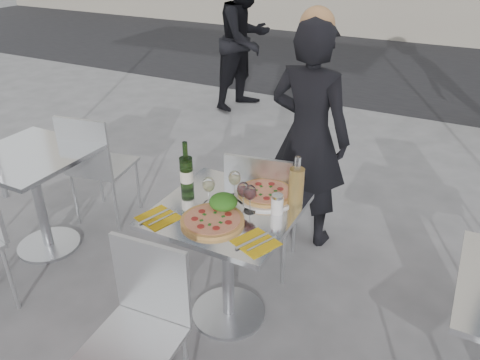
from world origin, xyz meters
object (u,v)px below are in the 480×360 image
at_px(wine_bottle, 186,172).
at_px(wineglass_white_b, 235,179).
at_px(chair_far, 261,203).
at_px(side_chair_lfar, 95,161).
at_px(napkin_right, 256,242).
at_px(woman_diner, 309,137).
at_px(wineglass_red_a, 243,190).
at_px(pedestrian_a, 245,39).
at_px(wineglass_white_a, 209,185).
at_px(side_table_left, 34,182).
at_px(salad_plate, 223,203).
at_px(sugar_shaker, 277,204).
at_px(chair_near, 141,319).
at_px(wineglass_red_b, 250,193).
at_px(main_table, 228,241).
at_px(napkin_left, 158,217).
at_px(pizza_near, 212,220).
at_px(pizza_far, 266,193).
at_px(carafe, 296,186).

bearing_deg(wine_bottle, wineglass_white_b, 12.25).
bearing_deg(chair_far, side_chair_lfar, -9.73).
bearing_deg(napkin_right, woman_diner, 122.24).
distance_m(wine_bottle, wineglass_red_a, 0.37).
relative_size(pedestrian_a, wineglass_white_a, 10.93).
relative_size(side_table_left, wineglass_white_b, 4.76).
bearing_deg(salad_plate, wine_bottle, 162.89).
bearing_deg(sugar_shaker, wineglass_white_b, 169.64).
bearing_deg(chair_near, salad_plate, 79.94).
distance_m(chair_near, side_chair_lfar, 1.70).
bearing_deg(wineglass_red_b, pedestrian_a, 117.08).
bearing_deg(wineglass_white_b, wineglass_red_a, -42.63).
height_order(pedestrian_a, wineglass_white_a, pedestrian_a).
distance_m(main_table, napkin_left, 0.42).
height_order(chair_near, salad_plate, chair_near).
xyz_separation_m(chair_far, wineglass_white_a, (-0.10, -0.45, 0.33)).
height_order(wineglass_red_b, napkin_left, wineglass_red_b).
bearing_deg(side_chair_lfar, wineglass_red_a, 154.08).
bearing_deg(wine_bottle, salad_plate, -17.11).
height_order(wine_bottle, sugar_shaker, wine_bottle).
bearing_deg(side_table_left, wineglass_red_a, 1.48).
distance_m(wineglass_red_a, wineglass_red_b, 0.05).
relative_size(chair_far, salad_plate, 4.09).
distance_m(pizza_near, wineglass_red_b, 0.24).
relative_size(woman_diner, wine_bottle, 5.44).
relative_size(chair_far, pizza_far, 2.59).
height_order(sugar_shaker, napkin_right, sugar_shaker).
bearing_deg(wineglass_white_a, pizza_near, -54.59).
relative_size(side_table_left, napkin_left, 3.36).
relative_size(pedestrian_a, sugar_shaker, 16.09).
relative_size(carafe, wineglass_red_b, 1.84).
distance_m(pedestrian_a, napkin_left, 3.91).
relative_size(side_chair_lfar, napkin_right, 3.82).
xyz_separation_m(main_table, pizza_far, (0.13, 0.21, 0.23)).
bearing_deg(pizza_far, wineglass_white_a, -138.54).
xyz_separation_m(side_table_left, napkin_left, (1.23, -0.24, 0.21)).
bearing_deg(wine_bottle, woman_diner, 67.35).
height_order(chair_near, sugar_shaker, chair_near).
bearing_deg(wine_bottle, chair_near, -73.60).
relative_size(side_table_left, napkin_right, 3.16).
distance_m(woman_diner, wineglass_red_b, 0.98).
relative_size(pedestrian_a, wineglass_white_b, 10.93).
bearing_deg(carafe, salad_plate, -147.66).
height_order(pizza_far, napkin_right, pizza_far).
height_order(wine_bottle, wineglass_white_a, wine_bottle).
bearing_deg(pizza_far, salad_plate, -121.53).
bearing_deg(napkin_left, pizza_near, 35.48).
bearing_deg(wine_bottle, napkin_left, -85.15).
bearing_deg(pizza_far, chair_far, 118.68).
distance_m(pizza_near, wineglass_red_a, 0.23).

